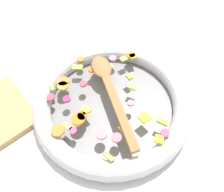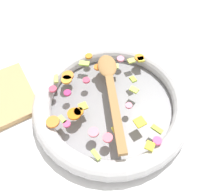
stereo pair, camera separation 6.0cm
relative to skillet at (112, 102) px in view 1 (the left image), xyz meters
name	(u,v)px [view 1 (the left image)]	position (x,y,z in m)	size (l,w,h in m)	color
ground_plane	(112,106)	(0.00, 0.00, -0.02)	(4.00, 4.00, 0.00)	silver
skillet	(112,102)	(0.00, 0.00, 0.00)	(0.44, 0.44, 0.05)	slate
chopped_vegetables	(97,96)	(0.03, -0.02, 0.03)	(0.36, 0.37, 0.01)	orange
wooden_spoon	(110,87)	(-0.01, -0.02, 0.04)	(0.16, 0.31, 0.01)	olive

